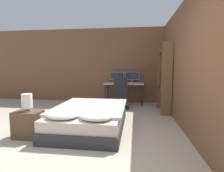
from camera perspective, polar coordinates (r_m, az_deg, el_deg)
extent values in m
plane|color=#B2A893|center=(2.77, -10.82, -22.11)|extent=(20.00, 20.00, 0.00)
cube|color=brown|center=(6.50, 0.61, 6.71)|extent=(12.00, 0.06, 2.70)
cube|color=brown|center=(3.93, 22.69, 6.40)|extent=(0.06, 12.00, 2.70)
cube|color=#2D2D33|center=(3.86, -7.18, -11.85)|extent=(1.42, 1.99, 0.22)
cube|color=beige|center=(3.80, -7.22, -8.89)|extent=(1.36, 1.93, 0.19)
cube|color=beige|center=(3.89, -6.79, -6.70)|extent=(1.46, 1.68, 0.05)
ellipsoid|color=white|center=(3.18, -16.13, -9.15)|extent=(0.55, 0.38, 0.13)
ellipsoid|color=white|center=(2.99, -5.29, -9.90)|extent=(0.55, 0.38, 0.13)
cube|color=brown|center=(3.67, -25.67, -11.17)|extent=(0.48, 0.34, 0.50)
cylinder|color=gray|center=(3.60, -25.86, -7.27)|extent=(0.15, 0.15, 0.01)
cylinder|color=gray|center=(3.59, -25.89, -6.77)|extent=(0.02, 0.02, 0.05)
cylinder|color=silver|center=(3.56, -26.01, -4.36)|extent=(0.19, 0.19, 0.26)
cube|color=beige|center=(6.09, 3.95, 0.83)|extent=(1.35, 0.66, 0.03)
cylinder|color=#2D2D33|center=(5.94, -2.31, -2.91)|extent=(0.05, 0.05, 0.71)
cylinder|color=#2D2D33|center=(5.85, 9.88, -3.13)|extent=(0.05, 0.05, 0.71)
cylinder|color=#2D2D33|center=(6.48, -1.46, -2.12)|extent=(0.05, 0.05, 0.71)
cylinder|color=#2D2D33|center=(6.40, 9.69, -2.31)|extent=(0.05, 0.05, 0.71)
cylinder|color=#B7B7BC|center=(6.34, 1.60, 1.25)|extent=(0.16, 0.16, 0.01)
cylinder|color=#B7B7BC|center=(6.33, 1.60, 1.71)|extent=(0.03, 0.03, 0.09)
cube|color=#B7B7BC|center=(6.32, 1.60, 3.39)|extent=(0.51, 0.03, 0.28)
cube|color=#232D42|center=(6.31, 1.59, 3.38)|extent=(0.48, 0.00, 0.25)
cylinder|color=#B7B7BC|center=(6.30, 6.58, 1.18)|extent=(0.16, 0.16, 0.01)
cylinder|color=#B7B7BC|center=(6.30, 6.59, 1.65)|extent=(0.03, 0.03, 0.09)
cube|color=#B7B7BC|center=(6.29, 6.61, 3.33)|extent=(0.51, 0.03, 0.28)
cube|color=#232D42|center=(6.27, 6.61, 3.32)|extent=(0.48, 0.00, 0.25)
cube|color=#B7B7BC|center=(5.86, 3.81, 0.85)|extent=(0.37, 0.13, 0.02)
ellipsoid|color=#B7B7BC|center=(5.85, 6.52, 0.90)|extent=(0.07, 0.05, 0.04)
cylinder|color=black|center=(5.59, 2.97, -7.01)|extent=(0.52, 0.52, 0.04)
cylinder|color=gray|center=(5.55, 2.98, -5.10)|extent=(0.05, 0.05, 0.34)
cube|color=black|center=(5.51, 3.00, -3.00)|extent=(0.46, 0.46, 0.07)
cube|color=black|center=(5.26, 2.84, -0.09)|extent=(0.41, 0.05, 0.54)
cube|color=brown|center=(4.81, 17.49, 2.11)|extent=(0.28, 0.02, 1.96)
cube|color=brown|center=(5.70, 15.95, 2.79)|extent=(0.28, 0.02, 1.96)
cube|color=brown|center=(5.28, 16.55, -0.70)|extent=(0.28, 0.88, 0.02)
cube|color=brown|center=(5.25, 16.73, 5.05)|extent=(0.28, 0.88, 0.02)
cube|color=brown|center=(5.26, 16.92, 10.61)|extent=(0.28, 0.88, 0.02)
cube|color=#2D4784|center=(4.86, 17.35, 0.03)|extent=(0.23, 0.02, 0.21)
cube|color=#28282D|center=(4.90, 17.27, 0.20)|extent=(0.23, 0.04, 0.23)
cube|color=#28282D|center=(4.94, 17.19, 0.38)|extent=(0.23, 0.03, 0.25)
cube|color=#28282D|center=(4.99, 17.10, -0.02)|extent=(0.23, 0.03, 0.17)
cube|color=teal|center=(5.02, 17.03, 0.35)|extent=(0.23, 0.03, 0.23)
cube|color=#B2332D|center=(5.08, 16.93, 0.35)|extent=(0.23, 0.04, 0.22)
cube|color=#2D4784|center=(5.13, 16.84, 0.19)|extent=(0.23, 0.04, 0.18)
cube|color=#28282D|center=(5.17, 16.76, 0.35)|extent=(0.23, 0.04, 0.20)
cube|color=gold|center=(4.83, 17.56, 6.35)|extent=(0.23, 0.03, 0.22)
cube|color=teal|center=(4.87, 17.48, 6.17)|extent=(0.23, 0.03, 0.19)
cube|color=#2D4784|center=(4.91, 17.41, 6.62)|extent=(0.23, 0.04, 0.26)
cube|color=teal|center=(4.95, 17.34, 6.55)|extent=(0.23, 0.03, 0.25)
cube|color=orange|center=(4.99, 17.26, 6.60)|extent=(0.23, 0.04, 0.26)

